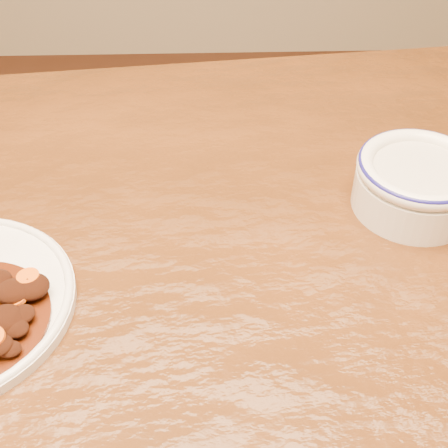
{
  "coord_description": "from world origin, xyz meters",
  "views": [
    {
      "loc": [
        0.05,
        -0.43,
        1.2
      ],
      "look_at": [
        0.07,
        0.06,
        0.77
      ],
      "focal_mm": 50.0,
      "sensor_mm": 36.0,
      "label": 1
    }
  ],
  "objects": [
    {
      "name": "dining_table",
      "position": [
        0.0,
        0.0,
        0.67
      ],
      "size": [
        1.59,
        1.05,
        0.75
      ],
      "rotation": [
        0.0,
        0.0,
        0.1
      ],
      "color": "#562B0F",
      "rests_on": "ground"
    },
    {
      "name": "dip_bowl",
      "position": [
        0.28,
        0.1,
        0.78
      ],
      "size": [
        0.14,
        0.14,
        0.06
      ],
      "rotation": [
        0.0,
        0.0,
        0.37
      ],
      "color": "white",
      "rests_on": "dining_table"
    }
  ]
}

